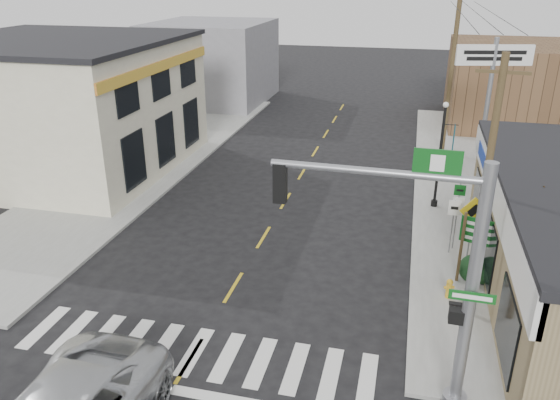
% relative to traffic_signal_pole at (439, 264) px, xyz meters
% --- Properties ---
extents(ground, '(140.00, 140.00, 0.00)m').
position_rel_traffic_signal_pole_xyz_m(ground, '(-6.41, 0.15, -4.08)').
color(ground, black).
rests_on(ground, ground).
extents(sidewalk_right, '(6.00, 38.00, 0.13)m').
position_rel_traffic_signal_pole_xyz_m(sidewalk_right, '(2.59, 13.15, -4.02)').
color(sidewalk_right, gray).
rests_on(sidewalk_right, ground).
extents(sidewalk_left, '(6.00, 38.00, 0.13)m').
position_rel_traffic_signal_pole_xyz_m(sidewalk_left, '(-15.41, 13.15, -4.02)').
color(sidewalk_left, gray).
rests_on(sidewalk_left, ground).
extents(center_line, '(0.12, 56.00, 0.01)m').
position_rel_traffic_signal_pole_xyz_m(center_line, '(-6.41, 8.15, -4.08)').
color(center_line, gold).
rests_on(center_line, ground).
extents(crosswalk, '(11.00, 2.20, 0.01)m').
position_rel_traffic_signal_pole_xyz_m(crosswalk, '(-6.41, 0.55, -4.08)').
color(crosswalk, silver).
rests_on(crosswalk, ground).
extents(left_building, '(12.00, 12.00, 6.80)m').
position_rel_traffic_signal_pole_xyz_m(left_building, '(-19.41, 14.15, -0.68)').
color(left_building, beige).
rests_on(left_building, ground).
extents(bldg_distant_right, '(8.00, 10.00, 5.60)m').
position_rel_traffic_signal_pole_xyz_m(bldg_distant_right, '(5.59, 30.15, -1.28)').
color(bldg_distant_right, brown).
rests_on(bldg_distant_right, ground).
extents(bldg_distant_left, '(9.00, 10.00, 6.40)m').
position_rel_traffic_signal_pole_xyz_m(bldg_distant_left, '(-17.41, 32.15, -0.88)').
color(bldg_distant_left, gray).
rests_on(bldg_distant_left, ground).
extents(traffic_signal_pole, '(5.24, 0.39, 6.64)m').
position_rel_traffic_signal_pole_xyz_m(traffic_signal_pole, '(0.00, 0.00, 0.00)').
color(traffic_signal_pole, gray).
rests_on(traffic_signal_pole, sidewalk_right).
extents(guide_sign, '(1.50, 0.13, 2.63)m').
position_rel_traffic_signal_pole_xyz_m(guide_sign, '(1.79, 6.23, -2.24)').
color(guide_sign, '#4E3E24').
rests_on(guide_sign, sidewalk_right).
extents(fire_hydrant, '(0.22, 0.22, 0.69)m').
position_rel_traffic_signal_pole_xyz_m(fire_hydrant, '(0.84, 5.06, -3.57)').
color(fire_hydrant, gold).
rests_on(fire_hydrant, sidewalk_right).
extents(ped_crossing_sign, '(1.05, 0.07, 2.70)m').
position_rel_traffic_signal_pole_xyz_m(ped_crossing_sign, '(1.58, 7.59, -2.10)').
color(ped_crossing_sign, gray).
rests_on(ped_crossing_sign, sidewalk_right).
extents(lamp_post, '(0.63, 0.50, 4.88)m').
position_rel_traffic_signal_pole_xyz_m(lamp_post, '(0.56, 12.91, -1.12)').
color(lamp_post, black).
rests_on(lamp_post, sidewalk_right).
extents(dance_center_sign, '(3.46, 0.22, 7.35)m').
position_rel_traffic_signal_pole_xyz_m(dance_center_sign, '(2.51, 15.46, 1.53)').
color(dance_center_sign, gray).
rests_on(dance_center_sign, sidewalk_right).
extents(shrub_front, '(1.37, 1.37, 1.03)m').
position_rel_traffic_signal_pole_xyz_m(shrub_front, '(3.11, 2.55, -3.44)').
color(shrub_front, '#1F3E1B').
rests_on(shrub_front, sidewalk_right).
extents(shrub_back, '(1.01, 1.01, 0.76)m').
position_rel_traffic_signal_pole_xyz_m(shrub_back, '(1.72, 6.54, -3.57)').
color(shrub_back, black).
rests_on(shrub_back, sidewalk_right).
extents(utility_pole_near, '(1.41, 0.21, 8.13)m').
position_rel_traffic_signal_pole_xyz_m(utility_pole_near, '(1.36, 4.34, 0.22)').
color(utility_pole_near, '#4D3820').
rests_on(utility_pole_near, sidewalk_right).
extents(utility_pole_far, '(1.79, 0.27, 10.28)m').
position_rel_traffic_signal_pole_xyz_m(utility_pole_far, '(1.09, 21.47, 1.32)').
color(utility_pole_far, '#42231A').
rests_on(utility_pole_far, sidewalk_right).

